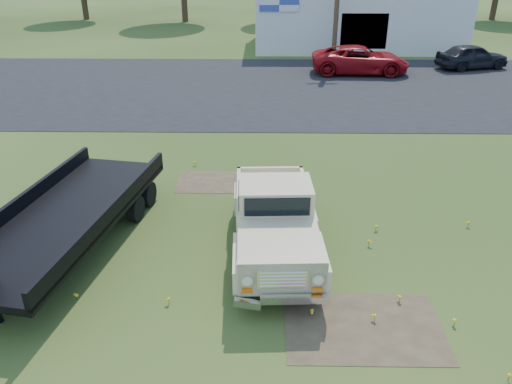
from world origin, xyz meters
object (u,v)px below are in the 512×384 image
(dark_sedan, at_px, (472,57))
(flatbed_trailer, at_px, (65,211))
(vintage_pickup_truck, at_px, (275,218))
(red_pickup, at_px, (360,60))

(dark_sedan, bearing_deg, flatbed_trailer, 124.27)
(flatbed_trailer, relative_size, dark_sedan, 1.73)
(vintage_pickup_truck, height_order, dark_sedan, vintage_pickup_truck)
(red_pickup, xyz_separation_m, dark_sedan, (6.78, 1.33, -0.05))
(flatbed_trailer, height_order, dark_sedan, flatbed_trailer)
(red_pickup, distance_m, dark_sedan, 6.91)
(vintage_pickup_truck, height_order, flatbed_trailer, flatbed_trailer)
(red_pickup, bearing_deg, vintage_pickup_truck, 166.68)
(flatbed_trailer, xyz_separation_m, red_pickup, (10.09, 18.43, -0.23))
(dark_sedan, bearing_deg, red_pickup, 85.87)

